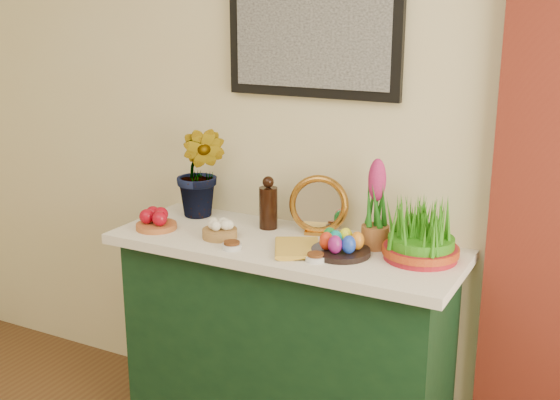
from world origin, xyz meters
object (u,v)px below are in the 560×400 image
object	(u,v)px
hyacinth_green	(201,157)
wheatgrass_sabzeh	(422,233)
sideboard	(286,348)
mirror	(319,206)
book	(275,247)

from	to	relation	value
hyacinth_green	wheatgrass_sabzeh	distance (m)	1.02
hyacinth_green	sideboard	bearing A→B (deg)	-19.41
hyacinth_green	mirror	distance (m)	0.57
mirror	sideboard	bearing A→B (deg)	-116.90
sideboard	book	size ratio (longest dim) A/B	5.88
mirror	book	xyz separation A→B (m)	(-0.06, -0.27, -0.10)
hyacinth_green	mirror	xyz separation A→B (m)	(0.55, 0.02, -0.15)
book	wheatgrass_sabzeh	size ratio (longest dim) A/B	0.79
mirror	wheatgrass_sabzeh	world-z (taller)	mirror
hyacinth_green	book	xyz separation A→B (m)	(0.49, -0.25, -0.25)
hyacinth_green	book	size ratio (longest dim) A/B	2.42
hyacinth_green	mirror	size ratio (longest dim) A/B	2.16
mirror	book	size ratio (longest dim) A/B	1.12
wheatgrass_sabzeh	sideboard	bearing A→B (deg)	-174.62
hyacinth_green	book	bearing A→B (deg)	-31.60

